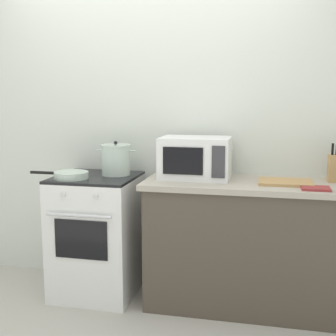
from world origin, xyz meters
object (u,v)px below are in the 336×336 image
at_px(frying_pan, 70,175).
at_px(microwave, 196,158).
at_px(stock_pot, 116,160).
at_px(oven_mitt, 315,188).
at_px(stove, 97,235).
at_px(cutting_board, 285,182).

distance_m(frying_pan, microwave, 0.92).
bearing_deg(microwave, stock_pot, 179.93).
height_order(frying_pan, microwave, microwave).
xyz_separation_m(frying_pan, oven_mitt, (1.70, -0.02, -0.02)).
relative_size(stock_pot, microwave, 0.61).
distance_m(stove, frying_pan, 0.52).
relative_size(stove, cutting_board, 2.56).
bearing_deg(cutting_board, oven_mitt, -41.59).
bearing_deg(oven_mitt, stove, 174.19).
height_order(frying_pan, oven_mitt, frying_pan).
bearing_deg(stove, stock_pot, 30.56).
xyz_separation_m(frying_pan, cutting_board, (1.52, 0.14, -0.02)).
bearing_deg(cutting_board, stock_pot, 176.38).
xyz_separation_m(stock_pot, microwave, (0.61, -0.00, 0.03)).
bearing_deg(oven_mitt, stock_pot, 170.50).
relative_size(frying_pan, cutting_board, 1.25).
bearing_deg(stock_pot, microwave, -0.07).
bearing_deg(stock_pot, frying_pan, -141.84).
height_order(stove, stock_pot, stock_pot).
bearing_deg(microwave, stove, -173.94).
xyz_separation_m(stove, oven_mitt, (1.56, -0.16, 0.47)).
bearing_deg(stock_pot, stove, -149.44).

